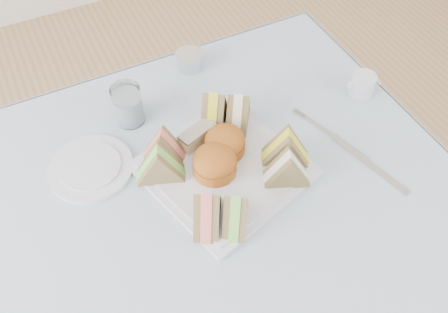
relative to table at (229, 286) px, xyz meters
name	(u,v)px	position (x,y,z in m)	size (l,w,h in m)	color
table	(229,286)	(0.00, 0.00, 0.00)	(0.90, 0.90, 0.74)	brown
tablecloth	(230,212)	(0.00, 0.00, 0.37)	(1.02, 1.02, 0.01)	#B0C1D7
serving_plate	(224,169)	(0.04, 0.10, 0.38)	(0.31, 0.31, 0.01)	silver
sandwich_fl_a	(207,207)	(-0.05, 0.00, 0.43)	(0.10, 0.05, 0.09)	olive
sandwich_fl_b	(236,209)	(0.00, -0.03, 0.43)	(0.10, 0.04, 0.09)	olive
sandwich_fr_a	(287,146)	(0.16, 0.06, 0.43)	(0.10, 0.05, 0.09)	olive
sandwich_fr_b	(288,167)	(0.14, 0.01, 0.43)	(0.10, 0.05, 0.09)	olive
sandwich_bl_a	(160,163)	(-0.09, 0.14, 0.43)	(0.10, 0.05, 0.09)	olive
sandwich_bl_b	(163,144)	(-0.07, 0.18, 0.43)	(0.09, 0.04, 0.08)	olive
sandwich_br_a	(238,109)	(0.12, 0.20, 0.43)	(0.10, 0.05, 0.09)	olive
sandwich_br_b	(214,108)	(0.07, 0.23, 0.43)	(0.11, 0.05, 0.09)	olive
scone_left	(215,162)	(0.01, 0.10, 0.42)	(0.09, 0.09, 0.06)	#A96223
scone_right	(225,142)	(0.06, 0.14, 0.42)	(0.09, 0.09, 0.06)	#A96223
pastry_slice	(197,136)	(0.01, 0.19, 0.41)	(0.09, 0.03, 0.04)	beige
side_plate	(91,168)	(-0.22, 0.23, 0.38)	(0.18, 0.18, 0.01)	silver
water_glass	(128,105)	(-0.09, 0.33, 0.43)	(0.07, 0.07, 0.10)	white
tea_strainer	(189,61)	(0.11, 0.44, 0.40)	(0.07, 0.07, 0.04)	silver
knife	(369,164)	(0.33, -0.03, 0.38)	(0.02, 0.21, 0.00)	silver
fork	(335,138)	(0.31, 0.07, 0.38)	(0.01, 0.18, 0.00)	silver
creamer_jug	(362,84)	(0.45, 0.16, 0.40)	(0.06, 0.06, 0.05)	silver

